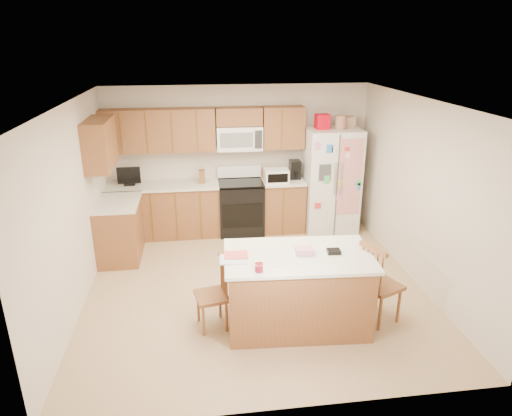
{
  "coord_description": "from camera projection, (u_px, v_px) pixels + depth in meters",
  "views": [
    {
      "loc": [
        -0.72,
        -5.49,
        3.23
      ],
      "look_at": [
        0.06,
        0.35,
        1.02
      ],
      "focal_mm": 32.0,
      "sensor_mm": 36.0,
      "label": 1
    }
  ],
  "objects": [
    {
      "name": "windsor_chair_back",
      "position": [
        280.0,
        270.0,
        5.89
      ],
      "size": [
        0.45,
        0.44,
        0.86
      ],
      "color": "brown",
      "rests_on": "ground"
    },
    {
      "name": "room_shell",
      "position": [
        255.0,
        187.0,
        5.81
      ],
      "size": [
        4.6,
        4.6,
        2.52
      ],
      "color": "beige",
      "rests_on": "ground"
    },
    {
      "name": "windsor_chair_right",
      "position": [
        379.0,
        285.0,
        5.4
      ],
      "size": [
        0.56,
        0.57,
        1.01
      ],
      "color": "brown",
      "rests_on": "ground"
    },
    {
      "name": "windsor_chair_left",
      "position": [
        213.0,
        295.0,
        5.3
      ],
      "size": [
        0.42,
        0.44,
        0.88
      ],
      "color": "brown",
      "rests_on": "ground"
    },
    {
      "name": "stove",
      "position": [
        241.0,
        206.0,
        7.94
      ],
      "size": [
        0.76,
        0.65,
        1.13
      ],
      "color": "black",
      "rests_on": "ground"
    },
    {
      "name": "refrigerator",
      "position": [
        331.0,
        179.0,
        7.92
      ],
      "size": [
        0.9,
        0.79,
        2.04
      ],
      "color": "white",
      "rests_on": "ground"
    },
    {
      "name": "cabinetry",
      "position": [
        182.0,
        187.0,
        7.53
      ],
      "size": [
        3.36,
        1.56,
        2.15
      ],
      "color": "brown",
      "rests_on": "ground"
    },
    {
      "name": "ground",
      "position": [
        255.0,
        286.0,
        6.31
      ],
      "size": [
        4.5,
        4.5,
        0.0
      ],
      "primitive_type": "plane",
      "color": "#A68658",
      "rests_on": "ground"
    },
    {
      "name": "island",
      "position": [
        297.0,
        289.0,
        5.33
      ],
      "size": [
        1.77,
        1.08,
        1.01
      ],
      "color": "brown",
      "rests_on": "ground"
    }
  ]
}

